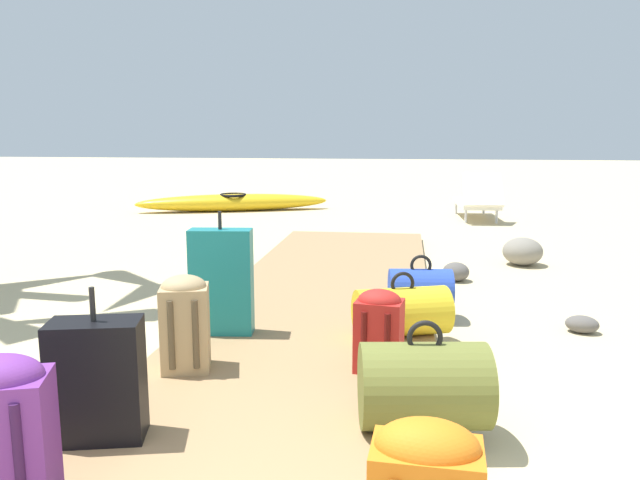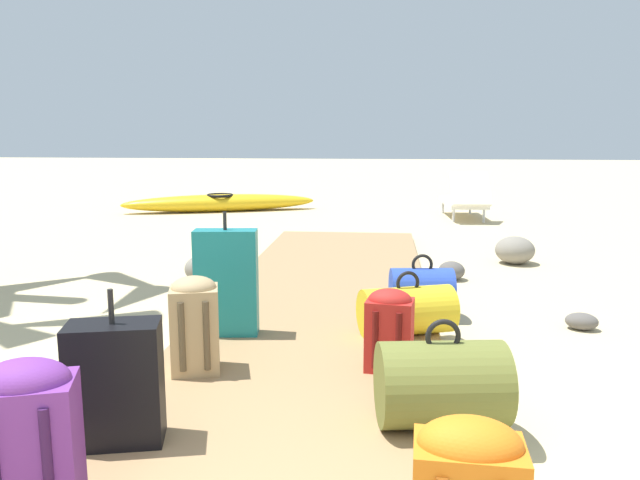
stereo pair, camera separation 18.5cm
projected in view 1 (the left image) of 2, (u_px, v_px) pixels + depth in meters
The scene contains 16 objects.
ground_plane at pixel (302, 350), 4.11m from camera, with size 60.00×60.00×0.00m, color #CCB789.
boardwalk at pixel (318, 313), 4.83m from camera, with size 1.74×7.44×0.08m, color #9E7A51.
backpack_purple at pixel (3, 429), 2.21m from camera, with size 0.39×0.33×0.58m.
duffel_bag_yellow at pixel (402, 311), 4.15m from camera, with size 0.69×0.51×0.44m.
duffel_bag_blue at pixel (420, 289), 4.75m from camera, with size 0.51×0.37×0.43m.
suitcase_black at pixel (97, 380), 2.72m from camera, with size 0.43×0.30×0.69m.
suitcase_teal at pixel (222, 282), 4.16m from camera, with size 0.43×0.21×0.83m.
backpack_tan at pixel (185, 320), 3.53m from camera, with size 0.32×0.31×0.55m.
backpack_red at pixel (379, 328), 3.51m from camera, with size 0.29×0.25×0.48m.
duffel_bag_olive at pixel (423, 385), 2.84m from camera, with size 0.63×0.48×0.51m.
lounge_chair at pixel (477, 200), 10.21m from camera, with size 0.69×1.57×0.80m.
kayak at pixel (233, 202), 11.38m from camera, with size 3.47×1.65×0.32m.
rock_right_far at pixel (582, 324), 4.47m from camera, with size 0.23×0.17×0.12m, color #5B5651.
rock_right_mid at pixel (523, 251), 6.73m from camera, with size 0.42×0.41×0.30m, color gray.
rock_left_far at pixel (207, 268), 6.01m from camera, with size 0.35×0.32×0.26m, color gray.
rock_right_near at pixel (456, 272), 6.02m from camera, with size 0.25×0.26×0.18m, color #5B5651.
Camera 1 is at (0.66, -0.89, 1.42)m, focal length 34.88 mm.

